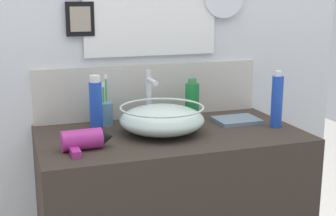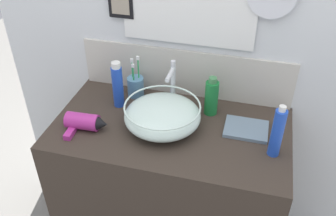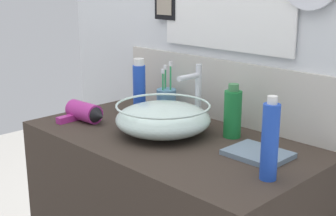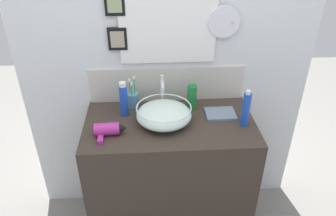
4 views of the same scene
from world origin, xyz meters
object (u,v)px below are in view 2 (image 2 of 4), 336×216
(faucet, at_px, (172,81))
(shampoo_bottle, at_px, (211,97))
(spray_bottle, at_px, (277,132))
(hair_drier, at_px, (85,122))
(hand_towel, at_px, (246,129))
(glass_bowl_sink, at_px, (163,115))
(toothbrush_cup, at_px, (136,86))
(soap_dispenser, at_px, (118,85))

(faucet, distance_m, shampoo_bottle, 0.19)
(spray_bottle, bearing_deg, hair_drier, -176.67)
(hair_drier, distance_m, hand_towel, 0.69)
(glass_bowl_sink, height_order, hair_drier, glass_bowl_sink)
(toothbrush_cup, relative_size, hand_towel, 1.14)
(hand_towel, bearing_deg, glass_bowl_sink, -170.83)
(faucet, height_order, hair_drier, faucet)
(glass_bowl_sink, xyz_separation_m, hair_drier, (-0.31, -0.11, -0.02))
(glass_bowl_sink, height_order, shampoo_bottle, shampoo_bottle)
(faucet, height_order, shampoo_bottle, faucet)
(glass_bowl_sink, bearing_deg, faucet, 90.00)
(faucet, height_order, soap_dispenser, soap_dispenser)
(faucet, bearing_deg, hair_drier, -138.94)
(soap_dispenser, distance_m, hand_towel, 0.61)
(soap_dispenser, relative_size, spray_bottle, 0.98)
(toothbrush_cup, bearing_deg, faucet, -10.12)
(glass_bowl_sink, relative_size, toothbrush_cup, 1.58)
(faucet, bearing_deg, soap_dispenser, -164.20)
(soap_dispenser, bearing_deg, hair_drier, -110.02)
(glass_bowl_sink, bearing_deg, soap_dispenser, 157.97)
(hair_drier, bearing_deg, hand_towel, 13.98)
(glass_bowl_sink, bearing_deg, toothbrush_cup, 133.88)
(glass_bowl_sink, relative_size, shampoo_bottle, 1.78)
(hair_drier, bearing_deg, soap_dispenser, 69.98)
(glass_bowl_sink, height_order, hand_towel, glass_bowl_sink)
(spray_bottle, relative_size, shampoo_bottle, 1.25)
(faucet, xyz_separation_m, shampoo_bottle, (0.19, -0.02, -0.04))
(toothbrush_cup, bearing_deg, glass_bowl_sink, -46.12)
(shampoo_bottle, height_order, hand_towel, shampoo_bottle)
(hair_drier, relative_size, shampoo_bottle, 1.00)
(glass_bowl_sink, bearing_deg, hair_drier, -160.81)
(glass_bowl_sink, xyz_separation_m, toothbrush_cup, (-0.19, 0.20, -0.01))
(toothbrush_cup, height_order, spray_bottle, spray_bottle)
(hair_drier, xyz_separation_m, shampoo_bottle, (0.50, 0.26, 0.05))
(spray_bottle, height_order, hand_towel, spray_bottle)
(glass_bowl_sink, distance_m, hand_towel, 0.36)
(faucet, height_order, hand_towel, faucet)
(spray_bottle, bearing_deg, shampoo_bottle, 143.84)
(shampoo_bottle, bearing_deg, hand_towel, -27.57)
(toothbrush_cup, bearing_deg, spray_bottle, -21.55)
(toothbrush_cup, height_order, hand_towel, toothbrush_cup)
(faucet, relative_size, shampoo_bottle, 1.21)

